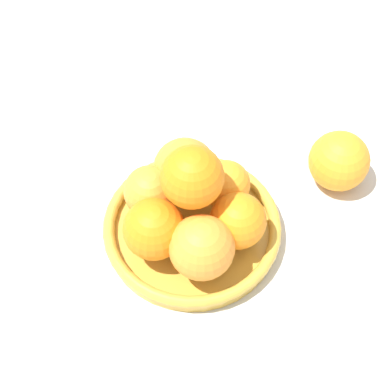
# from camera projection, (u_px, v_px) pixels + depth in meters

# --- Properties ---
(ground_plane) EXTENTS (4.00, 4.00, 0.00)m
(ground_plane) POSITION_uv_depth(u_px,v_px,m) (192.00, 234.00, 0.85)
(ground_plane) COLOR beige
(fruit_bowl) EXTENTS (0.23, 0.23, 0.03)m
(fruit_bowl) POSITION_uv_depth(u_px,v_px,m) (192.00, 228.00, 0.84)
(fruit_bowl) COLOR gold
(fruit_bowl) RESTS_ON ground_plane
(orange_pile) EXTENTS (0.20, 0.18, 0.14)m
(orange_pile) POSITION_uv_depth(u_px,v_px,m) (190.00, 204.00, 0.79)
(orange_pile) COLOR orange
(orange_pile) RESTS_ON fruit_bowl
(stray_orange) EXTENTS (0.08, 0.08, 0.08)m
(stray_orange) POSITION_uv_depth(u_px,v_px,m) (339.00, 161.00, 0.87)
(stray_orange) COLOR orange
(stray_orange) RESTS_ON ground_plane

